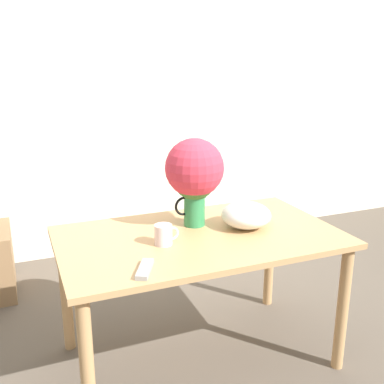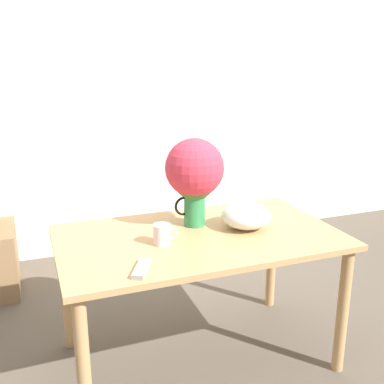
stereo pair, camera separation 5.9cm
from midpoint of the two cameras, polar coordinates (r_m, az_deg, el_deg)
ground_plane at (r=2.74m, az=3.23°, el=-19.09°), size 12.00×12.00×0.00m
wall_back at (r=3.80m, az=-6.70°, el=11.92°), size 8.00×0.05×2.60m
table at (r=2.35m, az=1.62°, el=-7.58°), size 1.43×0.83×0.73m
flower_vase at (r=2.35m, az=1.03°, el=2.40°), size 0.31×0.31×0.47m
coffee_mug at (r=2.18m, az=-2.98°, el=-5.40°), size 0.12×0.09×0.10m
white_bowl at (r=2.40m, az=7.58°, el=-2.98°), size 0.27×0.27×0.13m
remote_control at (r=1.94m, az=-5.54°, el=-9.65°), size 0.12×0.18×0.02m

